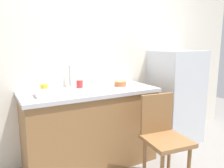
# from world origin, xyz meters

# --- Properties ---
(back_wall) EXTENTS (4.80, 0.10, 2.54)m
(back_wall) POSITION_xyz_m (0.00, 1.00, 1.27)
(back_wall) COLOR silver
(back_wall) RESTS_ON ground_plane
(cabinet_base) EXTENTS (1.46, 0.60, 0.84)m
(cabinet_base) POSITION_xyz_m (-0.23, 0.65, 0.42)
(cabinet_base) COLOR olive
(cabinet_base) RESTS_ON ground_plane
(countertop) EXTENTS (1.50, 0.64, 0.04)m
(countertop) POSITION_xyz_m (-0.23, 0.65, 0.86)
(countertop) COLOR #B7B7BC
(countertop) RESTS_ON cabinet_base
(faucet) EXTENTS (0.02, 0.02, 0.25)m
(faucet) POSITION_xyz_m (-0.37, 0.90, 1.01)
(faucet) COLOR #B7B7BC
(faucet) RESTS_ON countertop
(refrigerator) EXTENTS (0.62, 0.57, 1.29)m
(refrigerator) POSITION_xyz_m (1.09, 0.67, 0.65)
(refrigerator) COLOR silver
(refrigerator) RESTS_ON ground_plane
(chair) EXTENTS (0.44, 0.44, 0.89)m
(chair) POSITION_xyz_m (0.25, -0.03, 0.50)
(chair) COLOR olive
(chair) RESTS_ON ground_plane
(dish_tray) EXTENTS (0.28, 0.20, 0.05)m
(dish_tray) POSITION_xyz_m (-0.69, 0.58, 0.91)
(dish_tray) COLOR white
(dish_tray) RESTS_ON countertop
(terracotta_bowl) EXTENTS (0.14, 0.14, 0.06)m
(terracotta_bowl) POSITION_xyz_m (0.18, 0.68, 0.91)
(terracotta_bowl) COLOR #C67042
(terracotta_bowl) RESTS_ON countertop
(cup_red) EXTENTS (0.07, 0.07, 0.08)m
(cup_red) POSITION_xyz_m (-0.28, 0.82, 0.92)
(cup_red) COLOR red
(cup_red) RESTS_ON countertop
(cup_yellow) EXTENTS (0.08, 0.08, 0.08)m
(cup_yellow) POSITION_xyz_m (-0.69, 0.81, 0.92)
(cup_yellow) COLOR yellow
(cup_yellow) RESTS_ON countertop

